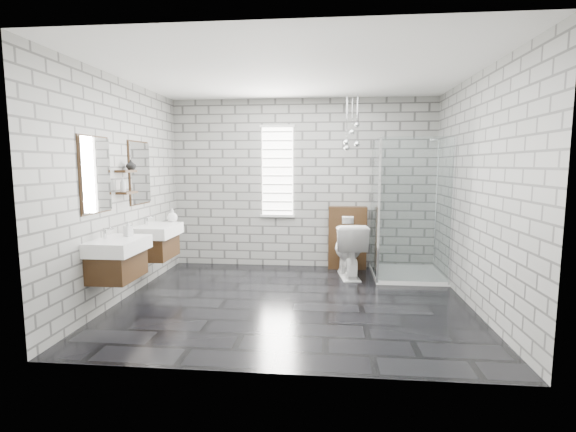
# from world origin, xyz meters

# --- Properties ---
(floor) EXTENTS (4.20, 3.60, 0.02)m
(floor) POSITION_xyz_m (0.00, 0.00, -0.01)
(floor) COLOR black
(floor) RESTS_ON ground
(ceiling) EXTENTS (4.20, 3.60, 0.02)m
(ceiling) POSITION_xyz_m (0.00, 0.00, 2.71)
(ceiling) COLOR white
(ceiling) RESTS_ON wall_back
(wall_back) EXTENTS (4.20, 0.02, 2.70)m
(wall_back) POSITION_xyz_m (0.00, 1.81, 1.35)
(wall_back) COLOR #989793
(wall_back) RESTS_ON floor
(wall_front) EXTENTS (4.20, 0.02, 2.70)m
(wall_front) POSITION_xyz_m (0.00, -1.81, 1.35)
(wall_front) COLOR #989793
(wall_front) RESTS_ON floor
(wall_left) EXTENTS (0.02, 3.60, 2.70)m
(wall_left) POSITION_xyz_m (-2.11, 0.00, 1.35)
(wall_left) COLOR #989793
(wall_left) RESTS_ON floor
(wall_right) EXTENTS (0.02, 3.60, 2.70)m
(wall_right) POSITION_xyz_m (2.11, 0.00, 1.35)
(wall_right) COLOR #989793
(wall_right) RESTS_ON floor
(vanity_left) EXTENTS (0.47, 0.70, 1.57)m
(vanity_left) POSITION_xyz_m (-1.91, -0.63, 0.76)
(vanity_left) COLOR #3E2613
(vanity_left) RESTS_ON wall_left
(vanity_right) EXTENTS (0.47, 0.70, 1.57)m
(vanity_right) POSITION_xyz_m (-1.91, 0.44, 0.76)
(vanity_right) COLOR #3E2613
(vanity_right) RESTS_ON wall_left
(shelf_lower) EXTENTS (0.14, 0.30, 0.03)m
(shelf_lower) POSITION_xyz_m (-2.03, -0.05, 1.32)
(shelf_lower) COLOR #3E2613
(shelf_lower) RESTS_ON wall_left
(shelf_upper) EXTENTS (0.14, 0.30, 0.03)m
(shelf_upper) POSITION_xyz_m (-2.03, -0.05, 1.58)
(shelf_upper) COLOR #3E2613
(shelf_upper) RESTS_ON wall_left
(window) EXTENTS (0.56, 0.05, 1.48)m
(window) POSITION_xyz_m (-0.40, 1.78, 1.55)
(window) COLOR white
(window) RESTS_ON wall_back
(cistern_panel) EXTENTS (0.60, 0.20, 1.00)m
(cistern_panel) POSITION_xyz_m (0.73, 1.70, 0.50)
(cistern_panel) COLOR #3E2613
(cistern_panel) RESTS_ON floor
(flush_plate) EXTENTS (0.18, 0.01, 0.12)m
(flush_plate) POSITION_xyz_m (0.73, 1.60, 0.80)
(flush_plate) COLOR silver
(flush_plate) RESTS_ON cistern_panel
(shower_enclosure) EXTENTS (1.00, 1.00, 2.03)m
(shower_enclosure) POSITION_xyz_m (1.50, 1.18, 0.50)
(shower_enclosure) COLOR white
(shower_enclosure) RESTS_ON floor
(pendant_cluster) EXTENTS (0.25, 0.23, 0.84)m
(pendant_cluster) POSITION_xyz_m (0.75, 1.37, 2.06)
(pendant_cluster) COLOR silver
(pendant_cluster) RESTS_ON ceiling
(toilet) EXTENTS (0.55, 0.85, 0.81)m
(toilet) POSITION_xyz_m (0.73, 1.20, 0.41)
(toilet) COLOR white
(toilet) RESTS_ON floor
(soap_bottle_a) EXTENTS (0.11, 0.11, 0.18)m
(soap_bottle_a) POSITION_xyz_m (-1.85, -0.43, 0.94)
(soap_bottle_a) COLOR #B2B2B2
(soap_bottle_a) RESTS_ON vanity_left
(soap_bottle_b) EXTENTS (0.18, 0.18, 0.18)m
(soap_bottle_b) POSITION_xyz_m (-1.79, 0.78, 0.94)
(soap_bottle_b) COLOR #B2B2B2
(soap_bottle_b) RESTS_ON vanity_right
(soap_bottle_c) EXTENTS (0.08, 0.08, 0.18)m
(soap_bottle_c) POSITION_xyz_m (-2.02, -0.16, 1.42)
(soap_bottle_c) COLOR #B2B2B2
(soap_bottle_c) RESTS_ON shelf_lower
(vase) EXTENTS (0.16, 0.16, 0.13)m
(vase) POSITION_xyz_m (-2.02, 0.07, 1.66)
(vase) COLOR #B2B2B2
(vase) RESTS_ON shelf_upper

